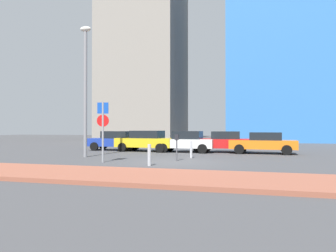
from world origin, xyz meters
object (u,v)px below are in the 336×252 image
(parked_car_blue, at_px, (116,140))
(parked_car_red, at_px, (222,142))
(traffic_bollard_mid, at_px, (149,155))
(parked_car_yellow, at_px, (146,141))
(street_lamp, at_px, (85,81))
(traffic_bollard_near, at_px, (191,149))
(parking_meter, at_px, (177,144))
(parked_car_white, at_px, (186,141))
(parking_sign_post, at_px, (103,124))
(parked_car_orange, at_px, (263,143))

(parked_car_blue, distance_m, parked_car_red, 8.13)
(parked_car_red, xyz_separation_m, traffic_bollard_mid, (-2.35, -9.02, -0.27))
(parked_car_blue, bearing_deg, parked_car_yellow, -9.43)
(street_lamp, xyz_separation_m, traffic_bollard_near, (6.13, 1.02, -4.00))
(parking_meter, relative_size, traffic_bollard_mid, 1.41)
(parked_car_white, bearing_deg, traffic_bollard_mid, -89.34)
(traffic_bollard_mid, bearing_deg, parking_sign_post, 163.58)
(parked_car_red, bearing_deg, parked_car_blue, -179.66)
(parked_car_blue, distance_m, parked_car_yellow, 2.70)
(parked_car_red, height_order, street_lamp, street_lamp)
(parking_sign_post, distance_m, parking_meter, 3.88)
(parked_car_white, xyz_separation_m, street_lamp, (-4.93, -5.35, 3.71))
(parked_car_blue, height_order, street_lamp, street_lamp)
(parking_meter, xyz_separation_m, traffic_bollard_near, (0.43, 1.73, -0.40))
(parked_car_orange, xyz_separation_m, parking_meter, (-4.49, -6.10, 0.15))
(parked_car_orange, height_order, parking_meter, parked_car_orange)
(parked_car_orange, distance_m, traffic_bollard_near, 5.98)
(parked_car_white, distance_m, parked_car_orange, 5.27)
(parked_car_red, height_order, parked_car_orange, parked_car_red)
(parked_car_blue, bearing_deg, parked_car_white, -4.93)
(traffic_bollard_near, bearing_deg, traffic_bollard_mid, -104.86)
(parked_car_yellow, xyz_separation_m, parked_car_orange, (8.29, -0.00, -0.06))
(parked_car_blue, bearing_deg, parking_sign_post, -69.34)
(parked_car_yellow, xyz_separation_m, parked_car_red, (5.47, 0.49, -0.03))
(parked_car_white, relative_size, traffic_bollard_near, 4.18)
(parked_car_white, distance_m, parked_car_red, 2.51)
(parked_car_blue, relative_size, parking_sign_post, 1.38)
(parked_car_white, height_order, parking_meter, parked_car_white)
(parking_sign_post, bearing_deg, parking_meter, 25.73)
(parked_car_orange, bearing_deg, traffic_bollard_near, -132.95)
(parked_car_blue, height_order, parked_car_white, parked_car_white)
(parked_car_white, height_order, traffic_bollard_near, parked_car_white)
(street_lamp, bearing_deg, parking_meter, -7.11)
(parking_meter, bearing_deg, parked_car_yellow, 121.88)
(parked_car_yellow, distance_m, traffic_bollard_near, 6.09)
(parking_meter, height_order, street_lamp, street_lamp)
(parked_car_blue, distance_m, parking_sign_post, 8.81)
(parking_sign_post, height_order, traffic_bollard_mid, parking_sign_post)
(parked_car_blue, relative_size, parked_car_white, 1.01)
(parked_car_yellow, xyz_separation_m, street_lamp, (-1.91, -5.39, 3.69))
(traffic_bollard_mid, bearing_deg, parked_car_red, 75.38)
(parked_car_red, relative_size, traffic_bollard_mid, 4.54)
(parked_car_blue, bearing_deg, parking_meter, -45.40)
(parked_car_yellow, relative_size, street_lamp, 0.57)
(parked_car_white, bearing_deg, street_lamp, -132.70)
(parked_car_yellow, xyz_separation_m, traffic_bollard_near, (4.22, -4.38, -0.31))
(parking_sign_post, bearing_deg, traffic_bollard_mid, -16.42)
(street_lamp, distance_m, traffic_bollard_near, 7.39)
(parked_car_white, relative_size, parking_meter, 2.98)
(parked_car_blue, relative_size, traffic_bollard_near, 4.24)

